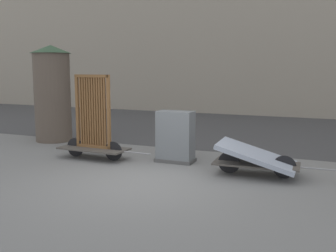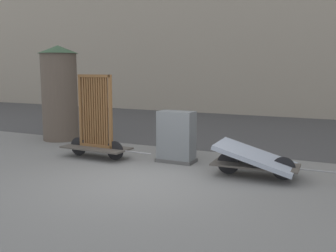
# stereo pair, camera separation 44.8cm
# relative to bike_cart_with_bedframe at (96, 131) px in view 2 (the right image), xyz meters

# --- Properties ---
(ground_plane) EXTENTS (60.00, 60.00, 0.00)m
(ground_plane) POSITION_rel_bike_cart_with_bedframe_xyz_m (1.98, -1.23, -0.68)
(ground_plane) COLOR slate
(road_strip) EXTENTS (56.00, 8.50, 0.01)m
(road_strip) POSITION_rel_bike_cart_with_bedframe_xyz_m (1.98, 6.18, -0.68)
(road_strip) COLOR #424244
(road_strip) RESTS_ON ground_plane
(bike_cart_with_bedframe) EXTENTS (2.44, 0.78, 2.06)m
(bike_cart_with_bedframe) POSITION_rel_bike_cart_with_bedframe_xyz_m (0.00, 0.00, 0.00)
(bike_cart_with_bedframe) COLOR #4C4742
(bike_cart_with_bedframe) RESTS_ON ground_plane
(bike_cart_with_mattress) EXTENTS (2.45, 1.13, 0.70)m
(bike_cart_with_mattress) POSITION_rel_bike_cart_with_bedframe_xyz_m (3.97, 0.00, -0.31)
(bike_cart_with_mattress) COLOR #4C4742
(bike_cart_with_mattress) RESTS_ON ground_plane
(utility_cabinet) EXTENTS (0.91, 0.51, 1.21)m
(utility_cabinet) POSITION_rel_bike_cart_with_bedframe_xyz_m (1.97, 0.48, -0.12)
(utility_cabinet) COLOR #4C4C4C
(utility_cabinet) RESTS_ON ground_plane
(advertising_column) EXTENTS (1.21, 1.21, 2.89)m
(advertising_column) POSITION_rel_bike_cart_with_bedframe_xyz_m (-2.50, 1.58, 0.79)
(advertising_column) COLOR brown
(advertising_column) RESTS_ON ground_plane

